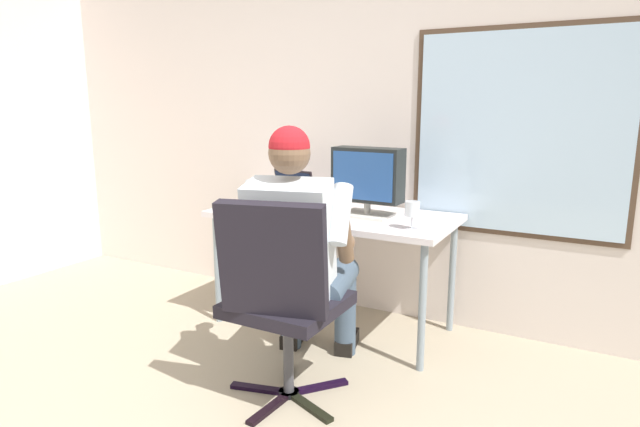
{
  "coord_description": "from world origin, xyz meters",
  "views": [
    {
      "loc": [
        1.26,
        -0.93,
        1.39
      ],
      "look_at": [
        -0.06,
        1.47,
        0.82
      ],
      "focal_mm": 29.9,
      "sensor_mm": 36.0,
      "label": 1
    }
  ],
  "objects_px": {
    "laptop": "(288,196)",
    "cd_case": "(307,214)",
    "person_seated": "(300,251)",
    "office_chair": "(281,290)",
    "crt_monitor": "(368,177)",
    "wine_glass": "(412,210)",
    "desk": "(333,222)"
  },
  "relations": [
    {
      "from": "laptop",
      "to": "cd_case",
      "type": "relative_size",
      "value": 1.89
    },
    {
      "from": "person_seated",
      "to": "office_chair",
      "type": "bearing_deg",
      "value": -77.4
    },
    {
      "from": "office_chair",
      "to": "crt_monitor",
      "type": "height_order",
      "value": "crt_monitor"
    },
    {
      "from": "crt_monitor",
      "to": "office_chair",
      "type": "bearing_deg",
      "value": -89.97
    },
    {
      "from": "office_chair",
      "to": "cd_case",
      "type": "height_order",
      "value": "office_chair"
    },
    {
      "from": "person_seated",
      "to": "cd_case",
      "type": "height_order",
      "value": "person_seated"
    },
    {
      "from": "crt_monitor",
      "to": "cd_case",
      "type": "distance_m",
      "value": 0.42
    },
    {
      "from": "cd_case",
      "to": "office_chair",
      "type": "bearing_deg",
      "value": -67.73
    },
    {
      "from": "office_chair",
      "to": "laptop",
      "type": "height_order",
      "value": "office_chair"
    },
    {
      "from": "person_seated",
      "to": "cd_case",
      "type": "xyz_separation_m",
      "value": [
        -0.27,
        0.53,
        0.06
      ]
    },
    {
      "from": "cd_case",
      "to": "wine_glass",
      "type": "bearing_deg",
      "value": -3.44
    },
    {
      "from": "desk",
      "to": "crt_monitor",
      "type": "xyz_separation_m",
      "value": [
        0.22,
        0.01,
        0.29
      ]
    },
    {
      "from": "person_seated",
      "to": "crt_monitor",
      "type": "distance_m",
      "value": 0.74
    },
    {
      "from": "person_seated",
      "to": "wine_glass",
      "type": "relative_size",
      "value": 8.64
    },
    {
      "from": "laptop",
      "to": "cd_case",
      "type": "height_order",
      "value": "laptop"
    },
    {
      "from": "desk",
      "to": "laptop",
      "type": "xyz_separation_m",
      "value": [
        -0.37,
        0.07,
        0.12
      ]
    },
    {
      "from": "office_chair",
      "to": "cd_case",
      "type": "distance_m",
      "value": 0.87
    },
    {
      "from": "crt_monitor",
      "to": "laptop",
      "type": "height_order",
      "value": "crt_monitor"
    },
    {
      "from": "desk",
      "to": "crt_monitor",
      "type": "distance_m",
      "value": 0.37
    },
    {
      "from": "office_chair",
      "to": "person_seated",
      "type": "relative_size",
      "value": 0.77
    },
    {
      "from": "person_seated",
      "to": "laptop",
      "type": "relative_size",
      "value": 3.83
    },
    {
      "from": "office_chair",
      "to": "cd_case",
      "type": "bearing_deg",
      "value": 112.27
    },
    {
      "from": "laptop",
      "to": "cd_case",
      "type": "xyz_separation_m",
      "value": [
        0.27,
        -0.21,
        -0.05
      ]
    },
    {
      "from": "crt_monitor",
      "to": "laptop",
      "type": "bearing_deg",
      "value": 173.66
    },
    {
      "from": "person_seated",
      "to": "crt_monitor",
      "type": "height_order",
      "value": "person_seated"
    },
    {
      "from": "crt_monitor",
      "to": "cd_case",
      "type": "xyz_separation_m",
      "value": [
        -0.32,
        -0.15,
        -0.23
      ]
    },
    {
      "from": "office_chair",
      "to": "wine_glass",
      "type": "xyz_separation_m",
      "value": [
        0.34,
        0.75,
        0.26
      ]
    },
    {
      "from": "desk",
      "to": "office_chair",
      "type": "bearing_deg",
      "value": -76.51
    },
    {
      "from": "desk",
      "to": "crt_monitor",
      "type": "height_order",
      "value": "crt_monitor"
    },
    {
      "from": "laptop",
      "to": "person_seated",
      "type": "bearing_deg",
      "value": -54.28
    },
    {
      "from": "office_chair",
      "to": "cd_case",
      "type": "relative_size",
      "value": 5.57
    },
    {
      "from": "office_chair",
      "to": "wine_glass",
      "type": "relative_size",
      "value": 6.66
    }
  ]
}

